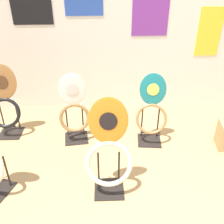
{
  "coord_description": "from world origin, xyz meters",
  "views": [
    {
      "loc": [
        -0.69,
        -1.24,
        1.85
      ],
      "look_at": [
        -0.55,
        1.01,
        0.55
      ],
      "focal_mm": 40.0,
      "sensor_mm": 36.0,
      "label": 1
    }
  ],
  "objects_px": {
    "toilet_seat_display_woodgrain": "(4,104)",
    "toilet_seat_display_teal_sax": "(152,113)",
    "toilet_seat_display_white_plain": "(74,113)",
    "toilet_seat_display_orange_sun": "(109,154)"
  },
  "relations": [
    {
      "from": "toilet_seat_display_teal_sax",
      "to": "toilet_seat_display_orange_sun",
      "type": "bearing_deg",
      "value": -125.5
    },
    {
      "from": "toilet_seat_display_woodgrain",
      "to": "toilet_seat_display_teal_sax",
      "type": "xyz_separation_m",
      "value": [
        1.75,
        -0.27,
        -0.04
      ]
    },
    {
      "from": "toilet_seat_display_woodgrain",
      "to": "toilet_seat_display_teal_sax",
      "type": "height_order",
      "value": "toilet_seat_display_woodgrain"
    },
    {
      "from": "toilet_seat_display_white_plain",
      "to": "toilet_seat_display_teal_sax",
      "type": "height_order",
      "value": "toilet_seat_display_white_plain"
    },
    {
      "from": "toilet_seat_display_white_plain",
      "to": "toilet_seat_display_woodgrain",
      "type": "distance_m",
      "value": 0.87
    },
    {
      "from": "toilet_seat_display_orange_sun",
      "to": "toilet_seat_display_white_plain",
      "type": "bearing_deg",
      "value": 113.71
    },
    {
      "from": "toilet_seat_display_white_plain",
      "to": "toilet_seat_display_woodgrain",
      "type": "relative_size",
      "value": 0.96
    },
    {
      "from": "toilet_seat_display_white_plain",
      "to": "toilet_seat_display_teal_sax",
      "type": "bearing_deg",
      "value": -5.48
    },
    {
      "from": "toilet_seat_display_white_plain",
      "to": "toilet_seat_display_teal_sax",
      "type": "distance_m",
      "value": 0.91
    },
    {
      "from": "toilet_seat_display_orange_sun",
      "to": "toilet_seat_display_teal_sax",
      "type": "bearing_deg",
      "value": 54.5
    }
  ]
}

